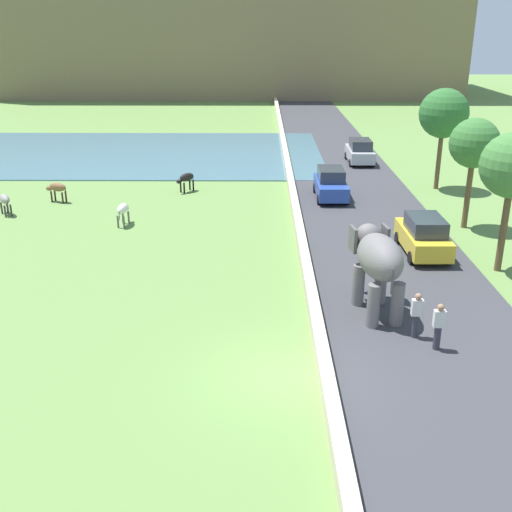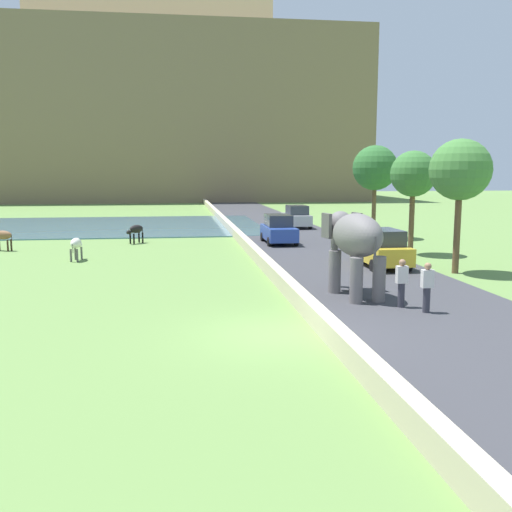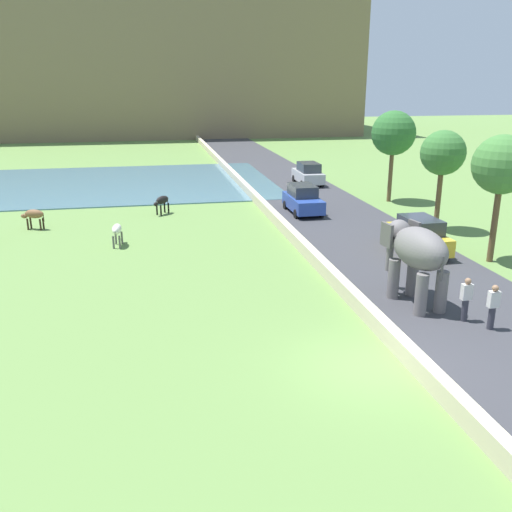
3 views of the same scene
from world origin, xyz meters
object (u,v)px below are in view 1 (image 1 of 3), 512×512
at_px(car_blue, 331,184).
at_px(cow_grey, 5,200).
at_px(person_beside_elephant, 438,326).
at_px(car_yellow, 424,236).
at_px(elephant, 378,260).
at_px(cow_white, 123,210).
at_px(cow_brown, 57,188).
at_px(person_trailing, 416,315).
at_px(cow_black, 186,178).
at_px(car_silver, 360,152).

bearing_deg(car_blue, cow_grey, -169.38).
xyz_separation_m(person_beside_elephant, car_yellow, (1.67, 8.58, 0.03)).
relative_size(elephant, cow_white, 2.52).
bearing_deg(cow_brown, person_beside_elephant, -44.31).
distance_m(elephant, car_blue, 15.13).
relative_size(person_trailing, car_yellow, 0.41).
bearing_deg(car_blue, cow_black, 170.01).
distance_m(car_yellow, car_silver, 18.75).
bearing_deg(cow_white, person_beside_elephant, -45.07).
distance_m(car_blue, cow_white, 12.26).
height_order(car_silver, cow_black, car_silver).
xyz_separation_m(car_blue, car_yellow, (3.15, -9.19, 0.00)).
xyz_separation_m(person_trailing, car_yellow, (2.17, 7.80, 0.03)).
height_order(cow_brown, cow_white, same).
height_order(person_trailing, cow_black, person_trailing).
xyz_separation_m(car_yellow, cow_white, (-14.30, 4.08, -0.06)).
distance_m(car_yellow, cow_grey, 21.84).
bearing_deg(person_trailing, cow_brown, 136.20).
height_order(person_beside_elephant, person_trailing, same).
bearing_deg(cow_black, elephant, -62.48).
height_order(person_beside_elephant, car_silver, car_silver).
xyz_separation_m(person_trailing, cow_brown, (-16.84, 16.15, -0.04)).
relative_size(car_blue, cow_black, 3.13).
relative_size(person_beside_elephant, cow_grey, 1.23).
bearing_deg(car_blue, car_silver, 71.76).
relative_size(car_yellow, car_silver, 1.00).
distance_m(person_trailing, car_blue, 17.02).
relative_size(person_beside_elephant, cow_white, 1.15).
bearing_deg(car_yellow, person_beside_elephant, -100.98).
height_order(person_trailing, car_silver, car_silver).
relative_size(person_trailing, car_silver, 0.41).
distance_m(elephant, cow_grey, 21.41).
height_order(car_blue, cow_brown, car_blue).
bearing_deg(cow_brown, cow_grey, -128.94).
height_order(car_blue, cow_black, car_blue).
height_order(car_silver, cow_brown, car_silver).
xyz_separation_m(cow_brown, cow_white, (4.72, -4.27, 0.00)).
relative_size(elephant, person_trailing, 2.18).
xyz_separation_m(cow_brown, cow_grey, (-2.03, -2.52, 0.00)).
relative_size(person_trailing, cow_brown, 1.15).
distance_m(car_blue, cow_black, 8.82).
bearing_deg(cow_black, cow_white, -110.32).
height_order(elephant, car_yellow, elephant).
height_order(car_silver, cow_grey, car_silver).
relative_size(elephant, person_beside_elephant, 2.18).
relative_size(car_yellow, cow_white, 2.85).
xyz_separation_m(car_yellow, cow_grey, (-21.05, 5.84, -0.06)).
distance_m(cow_grey, cow_white, 6.98).
relative_size(cow_black, cow_white, 0.91).
xyz_separation_m(car_silver, cow_grey, (-21.05, -12.91, -0.06)).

